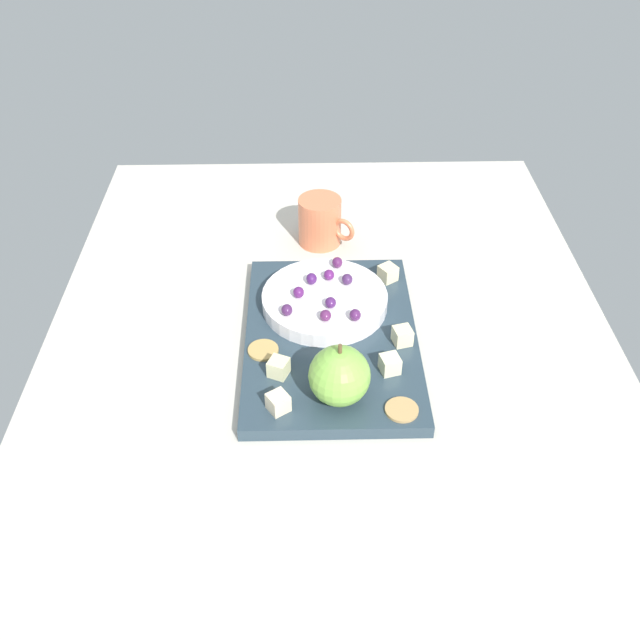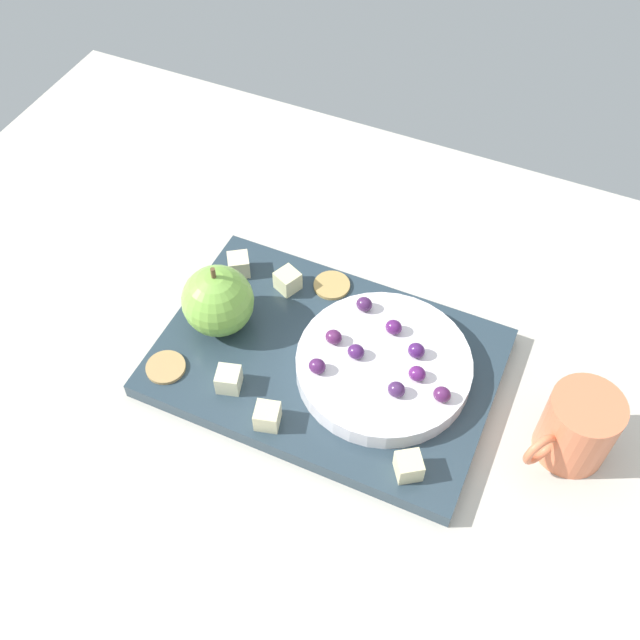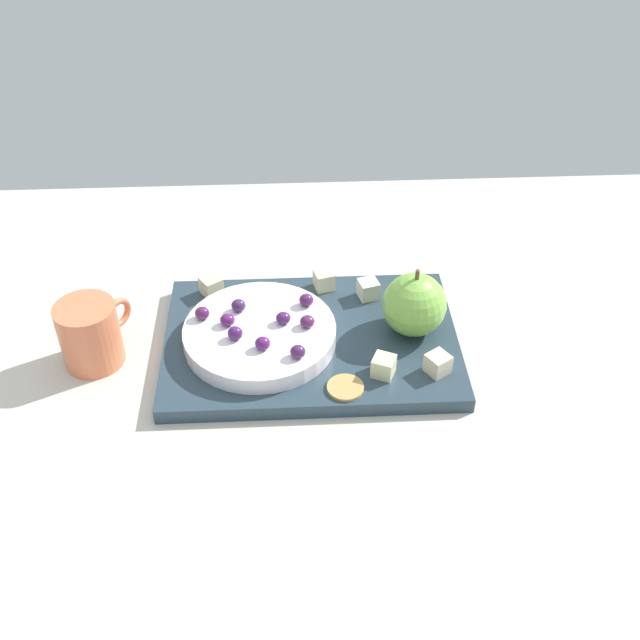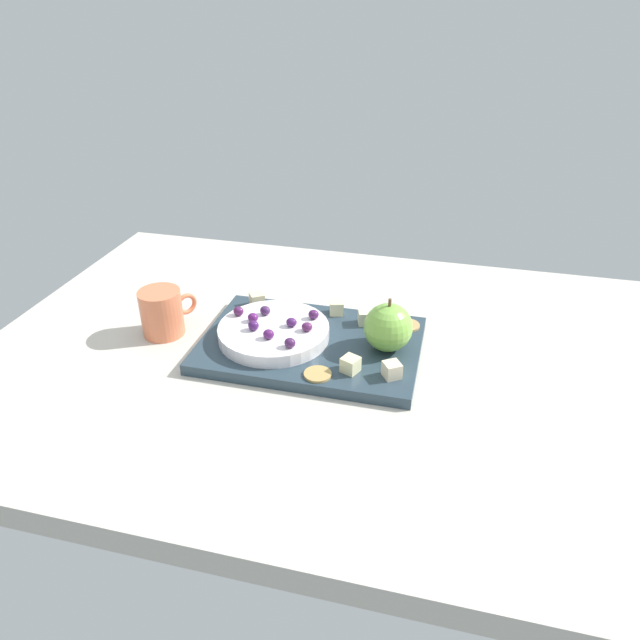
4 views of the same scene
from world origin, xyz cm
name	(u,v)px [view 2 (image 2 of 4)]	position (x,y,z in cm)	size (l,w,h in cm)	color
table	(309,371)	(0.00, 0.00, 1.93)	(113.96, 82.22, 3.87)	beige
platter	(328,360)	(2.13, 0.30, 4.82)	(35.69, 24.09, 1.90)	#2A3B47
serving_dish	(383,366)	(8.32, 0.75, 6.86)	(18.39, 18.39, 2.17)	white
apple_whole	(218,301)	(-10.37, -0.55, 9.67)	(7.80, 7.80, 7.80)	#7AB444
apple_stem	(213,273)	(-10.37, -0.55, 14.17)	(0.50, 0.50, 1.20)	brown
cheese_cube_0	(265,415)	(-0.21, -9.74, 6.98)	(2.41, 2.41, 2.41)	beige
cheese_cube_1	(239,265)	(-12.18, 7.09, 6.98)	(2.41, 2.41, 2.41)	beige
cheese_cube_2	(409,466)	(14.70, -9.15, 6.98)	(2.41, 2.41, 2.41)	beige
cheese_cube_3	(288,281)	(-5.90, 7.18, 6.98)	(2.41, 2.41, 2.41)	beige
cheese_cube_4	(229,379)	(-5.60, -7.46, 6.98)	(2.41, 2.41, 2.41)	beige
cracker_0	(332,285)	(-1.36, 9.43, 5.97)	(4.22, 4.22, 0.40)	tan
cracker_1	(166,367)	(-12.82, -8.28, 5.97)	(4.22, 4.22, 0.40)	tan
grape_0	(419,370)	(12.11, 0.43, 8.69)	(1.77, 1.59, 1.50)	#591D62
grape_1	(396,389)	(10.87, -2.65, 8.74)	(1.77, 1.59, 1.59)	#422351
grape_2	(416,350)	(11.09, 2.63, 8.78)	(1.77, 1.59, 1.67)	#451B5C
grape_3	(364,304)	(3.86, 6.18, 8.74)	(1.77, 1.59, 1.60)	#451F4E
grape_4	(317,366)	(2.55, -3.32, 8.75)	(1.77, 1.59, 1.60)	#4D1F54
grape_5	(356,351)	(5.44, 0.09, 8.70)	(1.77, 1.59, 1.50)	#471E59
grape_6	(442,394)	(15.19, -1.36, 8.75)	(1.77, 1.59, 1.60)	#501E4F
grape_7	(334,337)	(2.58, 0.80, 8.70)	(1.77, 1.59, 1.50)	#562151
grape_8	(394,327)	(7.87, 4.54, 8.75)	(1.77, 1.59, 1.60)	#531C5D
cup	(577,428)	(28.26, 0.90, 7.95)	(7.81, 9.35, 8.17)	#E1744D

